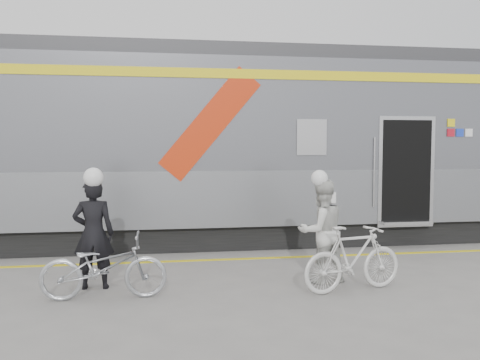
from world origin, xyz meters
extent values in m
plane|color=slate|center=(0.00, 0.00, 0.00)|extent=(90.00, 90.00, 0.00)
cube|color=black|center=(0.59, 4.20, 0.25)|extent=(24.00, 2.70, 0.50)
cube|color=#9EA0A5|center=(0.59, 4.20, 1.05)|extent=(24.00, 3.00, 1.10)
cube|color=slate|center=(0.59, 4.20, 2.70)|extent=(24.00, 3.00, 2.20)
cube|color=#38383A|center=(0.59, 4.20, 3.95)|extent=(24.00, 2.64, 0.30)
cube|color=yellow|center=(0.59, 2.69, 3.45)|extent=(24.00, 0.02, 0.18)
cube|color=red|center=(-1.21, 2.69, 2.50)|extent=(1.96, 0.01, 2.19)
cube|color=black|center=(0.79, 2.69, 2.25)|extent=(0.55, 0.02, 0.65)
cube|color=black|center=(2.79, 2.90, 1.55)|extent=(1.05, 0.45, 2.10)
cube|color=silver|center=(2.79, 2.69, 1.55)|extent=(1.20, 0.02, 2.25)
cylinder|color=silver|center=(2.09, 2.67, 1.55)|extent=(0.04, 0.04, 1.40)
cube|color=silver|center=(2.79, 2.65, 0.52)|extent=(1.05, 0.25, 0.06)
cube|color=yellow|center=(3.74, 2.69, 2.55)|extent=(0.16, 0.01, 0.16)
cube|color=#A91322|center=(3.74, 2.69, 2.35)|extent=(0.16, 0.01, 0.16)
cube|color=#1B38B5|center=(3.94, 2.69, 2.35)|extent=(0.16, 0.01, 0.16)
cube|color=silver|center=(4.14, 2.69, 2.35)|extent=(0.16, 0.01, 0.16)
cube|color=silver|center=(1.19, 2.69, 1.05)|extent=(0.22, 0.01, 0.22)
cube|color=yellow|center=(0.00, 2.15, 0.00)|extent=(24.00, 0.12, 0.01)
imported|color=black|center=(-3.12, 0.60, 0.81)|extent=(0.59, 0.39, 1.62)
imported|color=#ABAEB3|center=(-2.92, 0.05, 0.45)|extent=(1.70, 0.59, 0.89)
imported|color=silver|center=(0.27, 0.43, 0.79)|extent=(0.88, 0.75, 1.58)
imported|color=silver|center=(0.57, -0.12, 0.48)|extent=(1.65, 0.79, 0.96)
sphere|color=white|center=(-3.12, 0.60, 1.76)|extent=(0.28, 0.28, 0.28)
sphere|color=white|center=(0.27, 0.43, 1.70)|extent=(0.25, 0.25, 0.25)
camera|label=1|loc=(-2.13, -6.95, 2.11)|focal=38.00mm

